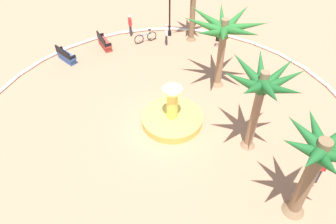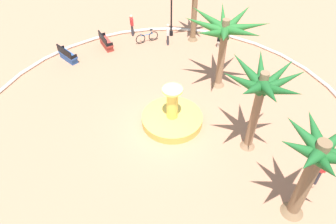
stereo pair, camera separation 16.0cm
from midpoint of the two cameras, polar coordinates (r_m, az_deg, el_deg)
ground_plane at (r=17.72m, az=-0.56°, el=-2.62°), size 80.00×80.00×0.00m
plaza_curb at (r=17.65m, az=-0.56°, el=-2.39°), size 20.95×20.95×0.20m
fountain at (r=17.77m, az=0.44°, el=-1.00°), size 3.27×3.27×2.32m
palm_tree_by_curb at (r=14.77m, az=15.63°, el=4.00°), size 3.74×3.83×4.84m
palm_tree_mid_plaza at (r=18.62m, az=9.24°, el=13.49°), size 4.62×4.47×4.64m
palm_tree_far_side at (r=12.99m, az=23.99°, el=-7.53°), size 3.18×3.22×4.67m
bench_west at (r=23.34m, az=-17.30°, el=9.10°), size 1.55×1.41×1.00m
bench_southeast at (r=24.57m, az=9.05°, el=12.40°), size 1.06×1.67×1.00m
bench_southwest at (r=24.15m, az=-11.09°, el=11.53°), size 1.27×1.62×1.00m
lamppost at (r=24.28m, az=0.09°, el=17.85°), size 0.32×0.32×3.98m
bicycle_red_frame at (r=24.39m, az=-4.09°, el=12.70°), size 1.53×0.89×0.94m
person_cyclist_helmet at (r=23.81m, az=-0.48°, el=13.40°), size 0.23×0.53×1.60m
person_cyclist_photo at (r=25.05m, az=-6.73°, el=14.77°), size 0.31×0.50×1.63m
person_pedestrian_stroll at (r=16.14m, az=24.39°, el=-8.82°), size 0.48×0.34×1.71m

